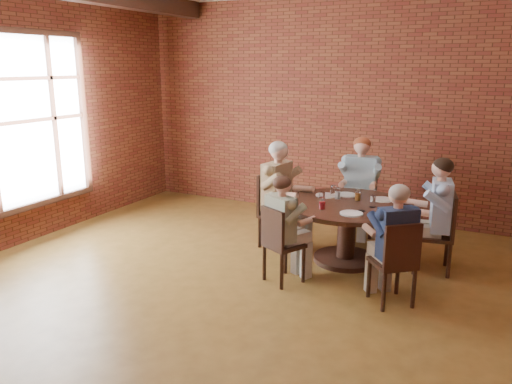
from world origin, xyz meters
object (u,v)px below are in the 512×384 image
at_px(smartphone, 359,212).
at_px(chair_d, 279,242).
at_px(diner_b, 359,187).
at_px(chair_e, 396,260).
at_px(diner_d, 284,230).
at_px(diner_c, 281,195).
at_px(chair_c, 275,207).
at_px(diner_e, 394,245).
at_px(dining_table, 347,220).
at_px(chair_a, 441,230).
at_px(diner_a, 434,216).
at_px(chair_b, 360,197).

bearing_deg(smartphone, chair_d, -117.07).
distance_m(diner_b, chair_e, 2.26).
bearing_deg(diner_d, diner_c, -37.06).
height_order(diner_b, chair_e, diner_b).
bearing_deg(diner_b, smartphone, -82.92).
xyz_separation_m(diner_b, chair_c, (-0.89, -0.96, -0.17)).
bearing_deg(smartphone, diner_d, -118.69).
relative_size(diner_b, diner_d, 1.14).
relative_size(diner_b, chair_c, 1.42).
height_order(chair_e, diner_e, diner_e).
relative_size(dining_table, diner_e, 1.25).
bearing_deg(dining_table, diner_d, -117.40).
relative_size(chair_a, chair_c, 0.97).
xyz_separation_m(chair_a, chair_c, (-2.10, -0.05, 0.01)).
distance_m(diner_a, chair_e, 1.15).
relative_size(diner_b, diner_e, 1.11).
xyz_separation_m(chair_c, chair_d, (0.55, -1.09, -0.05)).
relative_size(dining_table, chair_c, 1.59).
bearing_deg(diner_a, diner_b, -139.87).
relative_size(chair_b, diner_c, 0.69).
distance_m(diner_a, chair_d, 1.86).
xyz_separation_m(diner_a, chair_d, (-1.47, -1.12, -0.20)).
bearing_deg(chair_c, chair_b, -31.37).
height_order(chair_d, diner_d, diner_d).
distance_m(diner_b, chair_d, 2.09).
relative_size(diner_c, diner_e, 1.13).
height_order(dining_table, diner_e, diner_e).
relative_size(chair_a, chair_b, 0.98).
xyz_separation_m(diner_a, chair_b, (-1.15, 1.03, -0.15)).
xyz_separation_m(diner_b, chair_e, (0.93, -2.05, -0.21)).
distance_m(dining_table, diner_b, 1.14).
xyz_separation_m(chair_b, diner_e, (0.90, -2.08, 0.10)).
distance_m(chair_b, diner_c, 1.33).
bearing_deg(diner_e, chair_a, -147.13).
height_order(diner_a, diner_b, diner_b).
xyz_separation_m(chair_b, diner_d, (-0.29, -2.09, 0.09)).
bearing_deg(diner_c, smartphone, -102.79).
bearing_deg(diner_d, chair_b, -70.55).
bearing_deg(diner_d, diner_a, -116.16).
bearing_deg(diner_d, smartphone, -112.86).
bearing_deg(diner_b, chair_c, -140.46).
relative_size(diner_a, chair_e, 1.52).
distance_m(chair_c, chair_d, 1.22).
xyz_separation_m(dining_table, diner_a, (0.98, 0.18, 0.15)).
height_order(diner_c, smartphone, diner_c).
bearing_deg(chair_b, chair_c, -137.43).
distance_m(dining_table, diner_a, 1.01).
relative_size(chair_a, smartphone, 6.97).
bearing_deg(diner_d, chair_c, -33.18).
height_order(chair_a, chair_d, chair_a).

